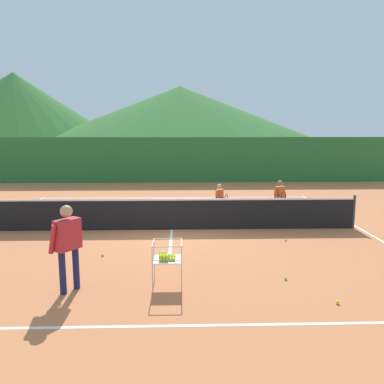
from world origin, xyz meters
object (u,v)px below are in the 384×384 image
at_px(instructor, 68,240).
at_px(tennis_ball_1, 286,240).
at_px(tennis_net, 172,214).
at_px(student_0, 220,198).
at_px(student_1, 280,196).
at_px(tennis_ball_0, 286,278).
at_px(ball_cart, 166,257).
at_px(tennis_ball_2, 337,302).
at_px(tennis_ball_5, 103,255).

relative_size(instructor, tennis_ball_1, 24.92).
height_order(tennis_net, instructor, instructor).
bearing_deg(tennis_ball_1, instructor, -147.21).
relative_size(student_0, student_1, 0.94).
relative_size(instructor, tennis_ball_0, 24.92).
bearing_deg(student_1, tennis_net, -158.55).
distance_m(tennis_net, ball_cart, 4.39).
bearing_deg(ball_cart, tennis_net, 89.85).
xyz_separation_m(student_1, tennis_ball_0, (-1.25, -5.61, -0.76)).
height_order(tennis_ball_0, tennis_ball_2, same).
bearing_deg(tennis_net, tennis_ball_1, -22.70).
relative_size(instructor, ball_cart, 1.88).
bearing_deg(instructor, student_0, 59.31).
height_order(student_0, tennis_ball_0, student_0).
bearing_deg(instructor, ball_cart, 6.42).
distance_m(tennis_ball_2, tennis_ball_5, 5.50).
bearing_deg(ball_cart, tennis_ball_2, -16.91).
relative_size(instructor, student_0, 1.37).
distance_m(instructor, ball_cart, 1.92).
bearing_deg(tennis_ball_1, tennis_ball_2, -91.66).
xyz_separation_m(student_1, ball_cart, (-3.70, -5.84, -0.20)).
height_order(tennis_net, ball_cart, tennis_net).
xyz_separation_m(instructor, tennis_ball_2, (4.95, -0.73, -0.98)).
xyz_separation_m(ball_cart, tennis_ball_0, (2.46, 0.23, -0.56)).
bearing_deg(student_1, tennis_ball_1, -100.18).
xyz_separation_m(tennis_net, tennis_ball_1, (3.19, -1.34, -0.47)).
height_order(student_1, tennis_ball_1, student_1).
relative_size(ball_cart, tennis_ball_5, 13.22).
height_order(tennis_net, tennis_ball_2, tennis_net).
height_order(tennis_ball_0, tennis_ball_1, same).
xyz_separation_m(student_0, tennis_ball_1, (1.59, -2.60, -0.71)).
xyz_separation_m(ball_cart, tennis_ball_2, (3.09, -0.94, -0.56)).
distance_m(tennis_net, tennis_ball_0, 4.85).
distance_m(tennis_net, student_1, 3.98).
xyz_separation_m(student_1, tennis_ball_5, (-5.34, -3.96, -0.76)).
height_order(student_0, tennis_ball_1, student_0).
distance_m(student_0, tennis_ball_2, 6.79).
relative_size(instructor, tennis_ball_5, 24.92).
bearing_deg(ball_cart, tennis_ball_0, 5.23).
bearing_deg(student_1, tennis_ball_2, -95.19).
bearing_deg(tennis_net, ball_cart, -90.15).
distance_m(tennis_net, instructor, 4.99).
height_order(tennis_ball_1, tennis_ball_5, same).
relative_size(tennis_net, tennis_ball_2, 167.62).
relative_size(student_1, ball_cart, 1.47).
height_order(student_0, tennis_ball_2, student_0).
relative_size(tennis_net, student_1, 8.64).
relative_size(tennis_ball_0, tennis_ball_2, 1.00).
xyz_separation_m(ball_cart, tennis_ball_5, (-1.63, 1.88, -0.56)).
bearing_deg(tennis_net, student_1, 21.45).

